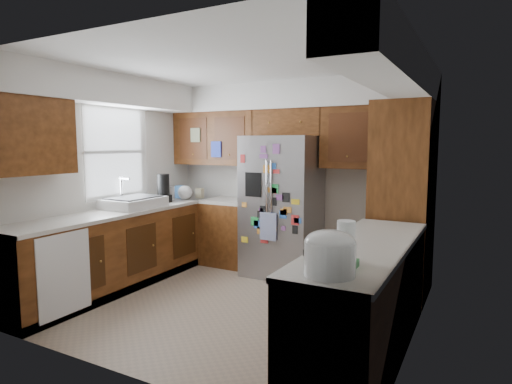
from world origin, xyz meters
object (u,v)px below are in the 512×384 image
at_px(pantry, 403,200).
at_px(fridge, 282,206).
at_px(paper_towel, 346,241).
at_px(rice_cooker, 330,252).

height_order(pantry, fridge, pantry).
bearing_deg(fridge, paper_towel, -56.25).
xyz_separation_m(pantry, fridge, (-1.50, 0.05, -0.17)).
bearing_deg(pantry, fridge, 177.95).
distance_m(pantry, paper_towel, 2.19).
relative_size(fridge, paper_towel, 6.58).
bearing_deg(paper_towel, pantry, 89.92).
height_order(fridge, rice_cooker, fridge).
distance_m(pantry, fridge, 1.51).
xyz_separation_m(fridge, rice_cooker, (1.50, -2.58, 0.16)).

